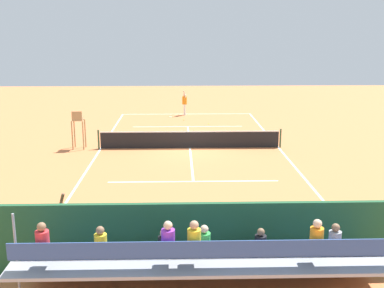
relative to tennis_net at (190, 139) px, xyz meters
name	(u,v)px	position (x,y,z in m)	size (l,w,h in m)	color
ground_plane	(190,148)	(0.00, 0.00, -0.50)	(60.00, 60.00, 0.00)	#D17542
court_line_markings	(190,148)	(0.00, -0.04, -0.50)	(10.10, 22.20, 0.01)	white
tennis_net	(190,139)	(0.00, 0.00, 0.00)	(10.30, 0.10, 1.07)	black
backdrop_wall	(202,238)	(0.00, 14.00, 0.50)	(18.00, 0.16, 2.00)	#235633
bleacher_stand	(204,263)	(0.02, 15.39, 0.48)	(9.06, 2.40, 2.48)	#9EA0A5
umpire_chair	(78,126)	(6.20, -0.04, 0.81)	(0.67, 0.67, 2.14)	#A88456
courtside_bench	(263,240)	(-1.79, 13.27, 0.06)	(1.80, 0.40, 0.93)	#234C2D
equipment_bag	(211,255)	(-0.29, 13.40, -0.32)	(0.90, 0.36, 0.36)	black
tennis_player	(185,102)	(0.16, -10.54, 0.51)	(0.36, 0.53, 1.93)	white
tennis_racket	(171,117)	(1.22, -9.71, -0.49)	(0.37, 0.59, 0.03)	black
tennis_ball_near	(208,124)	(-1.47, -6.80, -0.47)	(0.07, 0.07, 0.07)	#CCDB33
tennis_ball_far	(184,120)	(0.27, -8.33, -0.47)	(0.07, 0.07, 0.07)	#CCDB33
line_judge	(59,226)	(4.09, 13.11, 0.51)	(0.43, 0.55, 1.93)	#232328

